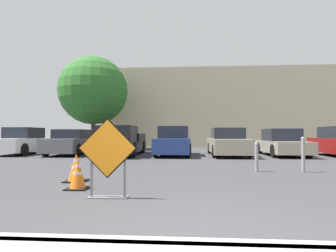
% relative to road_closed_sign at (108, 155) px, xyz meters
% --- Properties ---
extents(ground_plane, '(96.00, 96.00, 0.00)m').
position_rel_road_closed_sign_xyz_m(ground_plane, '(1.62, 7.82, -0.81)').
color(ground_plane, '#3D3D3F').
extents(curb_lip, '(29.44, 0.20, 0.14)m').
position_rel_road_closed_sign_xyz_m(curb_lip, '(1.62, -2.18, -0.74)').
color(curb_lip, '#999993').
rests_on(curb_lip, ground_plane).
extents(road_closed_sign, '(1.12, 0.20, 1.49)m').
position_rel_road_closed_sign_xyz_m(road_closed_sign, '(0.00, 0.00, 0.00)').
color(road_closed_sign, black).
rests_on(road_closed_sign, ground_plane).
extents(traffic_cone_nearest, '(0.46, 0.46, 0.68)m').
position_rel_road_closed_sign_xyz_m(traffic_cone_nearest, '(-0.89, 0.77, -0.48)').
color(traffic_cone_nearest, black).
rests_on(traffic_cone_nearest, ground_plane).
extents(traffic_cone_second, '(0.52, 0.52, 0.70)m').
position_rel_road_closed_sign_xyz_m(traffic_cone_second, '(-1.29, 1.63, -0.47)').
color(traffic_cone_second, black).
rests_on(traffic_cone_second, ground_plane).
extents(parked_car_nearest, '(1.84, 4.09, 1.56)m').
position_rel_road_closed_sign_xyz_m(parked_car_nearest, '(-8.01, 9.93, -0.09)').
color(parked_car_nearest, white).
rests_on(parked_car_nearest, ground_plane).
extents(parked_car_second, '(1.97, 4.04, 1.44)m').
position_rel_road_closed_sign_xyz_m(parked_car_second, '(-5.07, 9.82, -0.13)').
color(parked_car_second, slate).
rests_on(parked_car_second, ground_plane).
extents(pickup_truck, '(2.15, 5.41, 1.61)m').
position_rel_road_closed_sign_xyz_m(pickup_truck, '(-2.12, 9.45, -0.08)').
color(pickup_truck, black).
rests_on(pickup_truck, ground_plane).
extents(parked_car_third, '(1.98, 4.17, 1.60)m').
position_rel_road_closed_sign_xyz_m(parked_car_third, '(0.82, 9.61, -0.08)').
color(parked_car_third, navy).
rests_on(parked_car_third, ground_plane).
extents(parked_car_fourth, '(1.94, 4.71, 1.51)m').
position_rel_road_closed_sign_xyz_m(parked_car_fourth, '(3.76, 9.87, -0.11)').
color(parked_car_fourth, '#A39984').
rests_on(parked_car_fourth, ground_plane).
extents(parked_car_fifth, '(1.91, 4.26, 1.46)m').
position_rel_road_closed_sign_xyz_m(parked_car_fifth, '(6.70, 9.91, -0.14)').
color(parked_car_fifth, '#A39984').
rests_on(parked_car_fifth, ground_plane).
extents(bollard_nearest, '(0.12, 0.12, 0.92)m').
position_rel_road_closed_sign_xyz_m(bollard_nearest, '(3.69, 3.64, -0.32)').
color(bollard_nearest, gray).
rests_on(bollard_nearest, ground_plane).
extents(bollard_second, '(0.12, 0.12, 1.10)m').
position_rel_road_closed_sign_xyz_m(bollard_second, '(5.11, 3.64, -0.23)').
color(bollard_second, gray).
rests_on(bollard_second, ground_plane).
extents(building_facade_backdrop, '(20.62, 5.00, 7.09)m').
position_rel_road_closed_sign_xyz_m(building_facade_backdrop, '(5.07, 20.61, 2.74)').
color(building_facade_backdrop, beige).
rests_on(building_facade_backdrop, ground_plane).
extents(street_tree_behind_lot, '(5.24, 5.24, 7.14)m').
position_rel_road_closed_sign_xyz_m(street_tree_behind_lot, '(-5.62, 14.88, 3.71)').
color(street_tree_behind_lot, '#513823').
rests_on(street_tree_behind_lot, ground_plane).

